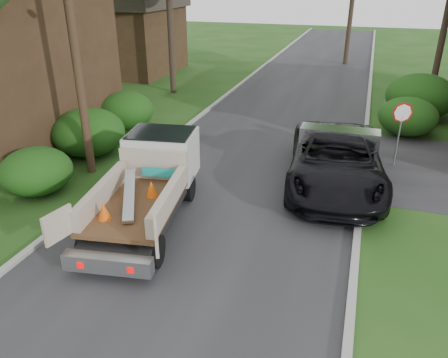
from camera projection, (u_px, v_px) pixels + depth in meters
ground at (173, 282)px, 10.40m from camera, size 120.00×120.00×0.00m
road at (266, 142)px, 19.02m from camera, size 8.00×90.00×0.02m
curb_left at (180, 132)px, 20.14m from camera, size 0.20×90.00×0.12m
curb_right at (364, 152)px, 17.85m from camera, size 0.20×90.00×0.12m
stop_sign at (401, 121)px, 15.95m from camera, size 0.71×0.32×2.48m
utility_pole at (72, 25)px, 14.03m from camera, size 2.42×1.25×10.00m
house_left_far at (124, 29)px, 31.82m from camera, size 7.56×7.56×6.00m
hedge_left_a at (36, 171)px, 14.39m from camera, size 2.34×2.34×1.53m
hedge_left_b at (89, 132)px, 17.42m from camera, size 2.86×2.86×1.87m
hedge_left_c at (126, 110)px, 20.55m from camera, size 2.60×2.60×1.70m
hedge_right_a at (408, 117)px, 19.63m from camera, size 2.60×2.60×1.70m
hedge_right_b at (420, 96)px, 21.91m from camera, size 3.38×3.38×2.21m
flatbed_truck at (153, 175)px, 13.10m from camera, size 3.23×6.05×2.18m
black_pickup at (336, 160)px, 14.81m from camera, size 3.76×6.98×1.86m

